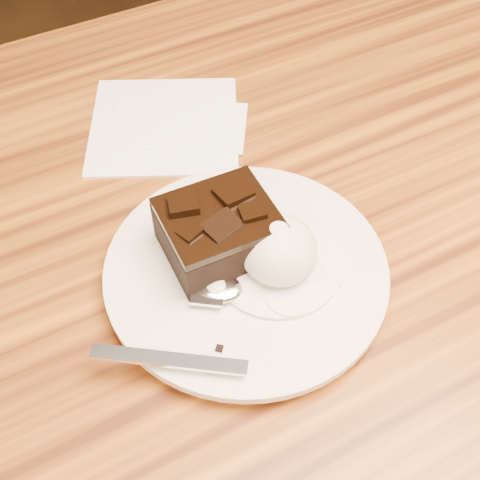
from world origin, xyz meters
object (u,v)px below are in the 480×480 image
brownie (219,234)px  ice_cream_scoop (278,249)px  dining_table (290,417)px  napkin (164,124)px  plate (246,274)px  spoon (216,289)px

brownie → ice_cream_scoop: 0.05m
dining_table → napkin: (-0.06, 0.19, 0.38)m
brownie → napkin: brownie is taller
dining_table → ice_cream_scoop: ice_cream_scoop is taller
plate → ice_cream_scoop: bearing=-25.6°
brownie → napkin: bearing=80.8°
brownie → ice_cream_scoop: ice_cream_scoop is taller
napkin → ice_cream_scoop: bearing=-89.2°
brownie → spoon: (-0.02, -0.03, -0.01)m
plate → brownie: brownie is taller
spoon → napkin: (0.05, 0.21, -0.02)m
plate → spoon: 0.04m
dining_table → napkin: size_ratio=8.43×
dining_table → spoon: (-0.11, -0.02, 0.40)m
dining_table → ice_cream_scoop: bearing=-156.0°
spoon → napkin: spoon is taller
ice_cream_scoop → spoon: bearing=-179.8°
ice_cream_scoop → spoon: 0.06m
ice_cream_scoop → spoon: size_ratio=0.38×
spoon → brownie: bearing=4.3°
plate → spoon: size_ratio=1.36×
brownie → spoon: size_ratio=0.51×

